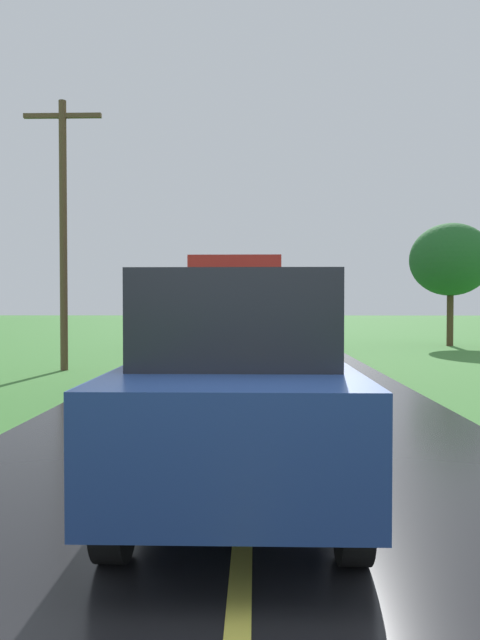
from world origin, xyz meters
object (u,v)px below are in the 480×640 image
banana_truck_far (233,312)px  roadside_tree_near_left (451,260)px  banana_truck_near (234,317)px  utility_pole_roadside (63,225)px  following_car (238,385)px

banana_truck_far → roadside_tree_near_left: bearing=12.4°
banana_truck_near → utility_pole_roadside: bearing=150.3°
utility_pole_roadside → following_car: 12.28m
banana_truck_far → utility_pole_roadside: bearing=-118.1°
banana_truck_far → utility_pole_roadside: utility_pole_roadside is taller
banana_truck_far → following_car: bearing=-87.7°
banana_truck_near → banana_truck_far: 10.62m
banana_truck_near → utility_pole_roadside: 5.88m
following_car → roadside_tree_near_left: bearing=67.8°
roadside_tree_near_left → following_car: size_ratio=1.28×
banana_truck_near → utility_pole_roadside: size_ratio=0.81×
banana_truck_near → utility_pole_roadside: utility_pole_roadside is taller
following_car → banana_truck_near: bearing=92.3°
banana_truck_near → following_car: banana_truck_near is taller
roadside_tree_near_left → following_car: bearing=-112.2°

